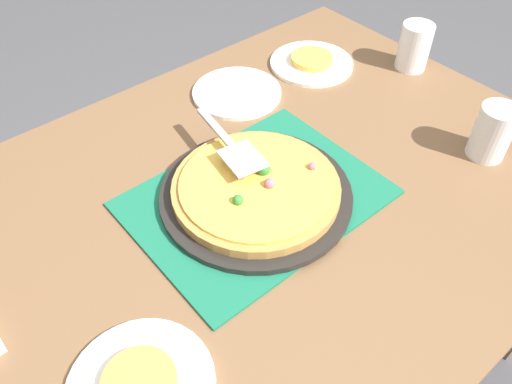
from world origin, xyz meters
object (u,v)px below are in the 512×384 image
pizza_pan (256,194)px  pizza_server (231,145)px  plate_near_left (312,63)px  served_slice_right (139,383)px  served_slice_left (312,59)px  pizza (256,187)px  cup_near (414,47)px  plate_side (237,93)px  cup_far (493,132)px

pizza_pan → pizza_server: bearing=-99.1°
plate_near_left → pizza_server: 0.46m
served_slice_right → pizza_pan: bearing=-153.9°
served_slice_left → pizza_pan: bearing=33.1°
pizza → served_slice_right: (0.38, 0.19, -0.02)m
pizza_pan → cup_near: bearing=-170.3°
cup_near → served_slice_left: bearing=-42.4°
pizza → plate_side: pizza is taller
pizza → plate_side: 0.36m
pizza → plate_near_left: size_ratio=1.50×
pizza → cup_far: bearing=155.1°
pizza_pan → served_slice_right: 0.42m
plate_near_left → served_slice_left: bearing=0.0°
served_slice_left → cup_near: cup_near is taller
served_slice_right → plate_side: bearing=-139.4°
pizza → plate_side: (-0.20, -0.30, -0.03)m
served_slice_left → pizza_server: 0.46m
pizza → served_slice_right: size_ratio=3.00×
pizza_pan → plate_side: 0.36m
served_slice_left → served_slice_right: (0.81, 0.47, 0.00)m
cup_near → pizza_server: (0.61, 0.01, 0.01)m
pizza_pan → pizza: bearing=-131.5°
plate_near_left → pizza_server: size_ratio=0.94×
plate_side → served_slice_left: served_slice_left is taller
plate_near_left → served_slice_right: served_slice_right is taller
cup_near → cup_far: 0.36m
served_slice_right → cup_near: (-1.00, -0.29, 0.04)m
pizza_pan → pizza_server: 0.11m
plate_near_left → cup_near: bearing=137.6°
pizza_pan → served_slice_right: bearing=26.1°
pizza_server → pizza_pan: bearing=80.9°
cup_far → served_slice_left: bearing=-85.9°
plate_side → served_slice_right: size_ratio=2.00×
pizza_pan → pizza: size_ratio=1.15×
pizza_pan → served_slice_right: served_slice_right is taller
pizza_pan → served_slice_left: 0.52m
pizza → cup_near: size_ratio=2.75×
cup_near → pizza_server: bearing=1.0°
cup_near → served_slice_right: bearing=16.2°
plate_side → pizza_server: (0.18, 0.21, 0.07)m
cup_near → cup_far: bearing=64.2°
served_slice_left → served_slice_right: bearing=30.0°
served_slice_left → cup_near: (-0.19, 0.18, 0.04)m
cup_near → pizza: bearing=9.6°
served_slice_left → pizza_server: bearing=24.0°
pizza_pan → plate_side: size_ratio=1.73×
pizza → served_slice_left: (-0.43, -0.28, -0.02)m
pizza_pan → pizza_server: size_ratio=1.62×
pizza → plate_near_left: pizza is taller
pizza_pan → pizza: 0.02m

